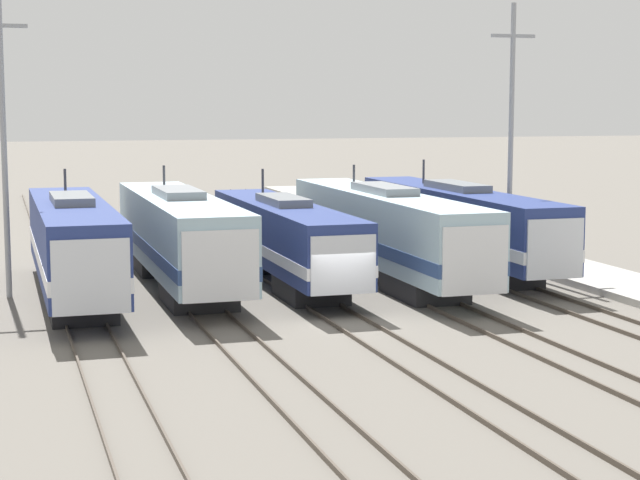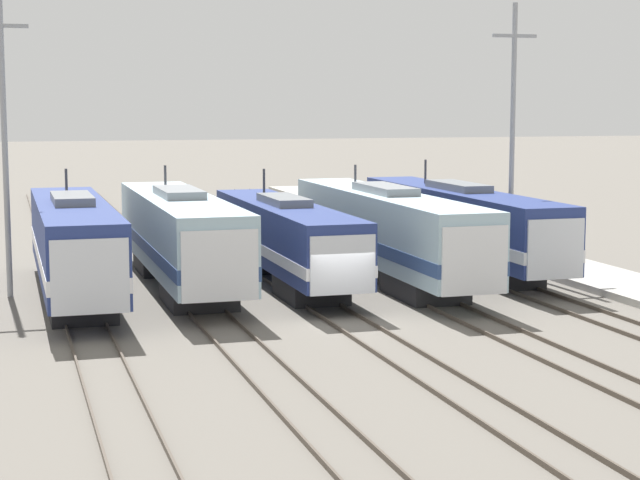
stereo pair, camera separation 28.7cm
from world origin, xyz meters
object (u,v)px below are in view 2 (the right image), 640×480
object	(u,v)px
catenary_tower_left	(4,136)
locomotive_center_right	(388,232)
catenary_tower_right	(512,132)
locomotive_center	(287,240)
locomotive_far_left	(74,247)
locomotive_center_left	(182,238)
locomotive_far_right	(462,225)

from	to	relation	value
catenary_tower_left	locomotive_center_right	bearing A→B (deg)	-2.65
catenary_tower_left	catenary_tower_right	xyz separation A→B (m)	(23.01, 0.00, 0.00)
locomotive_center_right	catenary_tower_left	xyz separation A→B (m)	(-16.53, 0.77, 4.45)
locomotive_center	locomotive_far_left	bearing A→B (deg)	-172.33
locomotive_center	catenary_tower_left	xyz separation A→B (m)	(-11.88, 0.42, 4.65)
locomotive_center_left	catenary_tower_right	bearing A→B (deg)	0.54
catenary_tower_right	locomotive_center_left	bearing A→B (deg)	-179.46
locomotive_center_right	locomotive_far_right	xyz separation A→B (m)	(4.65, 2.24, -0.07)
locomotive_center	catenary_tower_right	size ratio (longest dim) A/B	1.36
locomotive_center_right	locomotive_far_right	world-z (taller)	locomotive_far_right
catenary_tower_left	catenary_tower_right	bearing A→B (deg)	0.00
locomotive_far_right	catenary_tower_right	size ratio (longest dim) A/B	1.53
locomotive_center	locomotive_center_right	distance (m)	4.67
catenary_tower_right	locomotive_center_right	bearing A→B (deg)	-173.26
locomotive_far_right	catenary_tower_left	distance (m)	21.72
locomotive_center_left	catenary_tower_left	size ratio (longest dim) A/B	1.43
locomotive_center	catenary_tower_left	distance (m)	12.77
catenary_tower_right	locomotive_far_right	bearing A→B (deg)	141.06
locomotive_far_right	catenary_tower_left	bearing A→B (deg)	-176.02
locomotive_center	catenary_tower_right	bearing A→B (deg)	2.14
locomotive_far_right	catenary_tower_right	bearing A→B (deg)	-38.94
locomotive_center_left	locomotive_center_right	world-z (taller)	locomotive_center_left
locomotive_center	locomotive_far_right	distance (m)	9.50
locomotive_far_left	locomotive_center_right	size ratio (longest dim) A/B	0.88
locomotive_center_left	catenary_tower_left	bearing A→B (deg)	178.82
locomotive_far_left	locomotive_center_left	bearing A→B (deg)	18.11
catenary_tower_right	locomotive_center	bearing A→B (deg)	-177.86
locomotive_far_left	catenary_tower_right	size ratio (longest dim) A/B	1.35
locomotive_center_left	locomotive_far_right	xyz separation A→B (m)	(13.96, 1.62, -0.07)
locomotive_center_right	locomotive_far_right	distance (m)	5.17
locomotive_far_left	catenary_tower_right	xyz separation A→B (m)	(20.44, 1.67, 4.46)
locomotive_far_left	locomotive_far_right	bearing A→B (deg)	9.59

